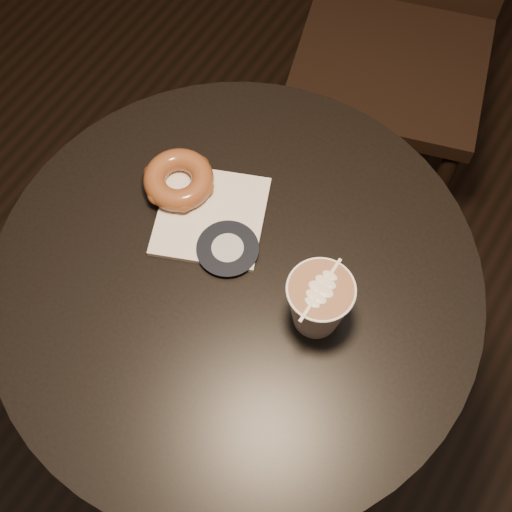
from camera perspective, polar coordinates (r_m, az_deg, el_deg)
name	(u,v)px	position (r m, az deg, el deg)	size (l,w,h in m)	color
cafe_table	(239,327)	(1.19, -1.40, -5.72)	(0.70, 0.70, 0.75)	black
pastry_bag	(211,216)	(1.05, -3.64, 3.22)	(0.15, 0.15, 0.01)	white
doughnut	(179,180)	(1.06, -6.21, 6.10)	(0.10, 0.10, 0.03)	brown
latte_cup	(318,304)	(0.94, 5.00, -3.83)	(0.09, 0.09, 0.10)	white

